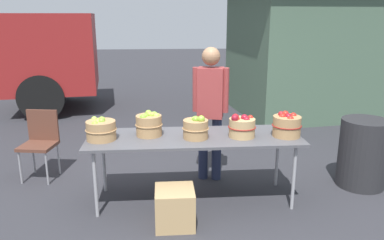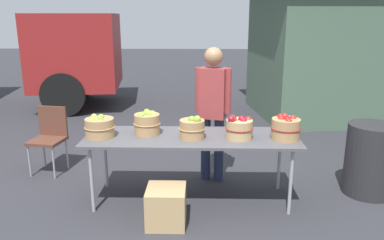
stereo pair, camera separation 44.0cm
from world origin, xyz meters
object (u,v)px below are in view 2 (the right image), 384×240
apple_basket_red_1 (286,128)px  folding_chair (49,134)px  vendor_adult (213,104)px  market_table (191,140)px  apple_basket_green_0 (100,127)px  apple_basket_green_2 (192,128)px  apple_basket_green_1 (147,123)px  produce_crate (166,206)px  trash_barrel (370,160)px  apple_basket_red_0 (239,128)px

apple_basket_red_1 → folding_chair: 3.03m
apple_basket_red_1 → vendor_adult: (-0.75, 0.64, 0.10)m
market_table → apple_basket_green_0: size_ratio=7.04×
apple_basket_green_2 → apple_basket_green_0: bearing=178.3°
apple_basket_green_1 → apple_basket_red_1: apple_basket_green_1 is taller
market_table → vendor_adult: 0.67m
market_table → apple_basket_red_1: apple_basket_red_1 is taller
apple_basket_red_1 → produce_crate: size_ratio=0.83×
apple_basket_red_1 → trash_barrel: apple_basket_red_1 is taller
folding_chair → produce_crate: (1.65, -1.32, -0.32)m
apple_basket_green_2 → folding_chair: 2.11m
folding_chair → apple_basket_red_0: bearing=-10.0°
apple_basket_red_0 → apple_basket_red_1: apple_basket_red_1 is taller
apple_basket_green_2 → vendor_adult: size_ratio=0.17×
market_table → folding_chair: folding_chair is taller
market_table → apple_basket_green_1: 0.52m
apple_basket_green_2 → trash_barrel: apple_basket_green_2 is taller
apple_basket_green_2 → trash_barrel: size_ratio=0.34×
apple_basket_green_1 → apple_basket_red_0: apple_basket_green_1 is taller
trash_barrel → produce_crate: (-2.29, -0.75, -0.22)m
market_table → apple_basket_red_0: bearing=-6.5°
trash_barrel → produce_crate: 2.42m
apple_basket_green_0 → folding_chair: (-0.90, 0.83, -0.35)m
apple_basket_green_2 → folding_chair: bearing=155.5°
trash_barrel → produce_crate: trash_barrel is taller
folding_chair → trash_barrel: folding_chair is taller
apple_basket_green_0 → produce_crate: (0.75, -0.49, -0.67)m
vendor_adult → apple_basket_green_0: bearing=39.8°
apple_basket_green_0 → vendor_adult: bearing=26.3°
apple_basket_red_0 → vendor_adult: bearing=112.7°
apple_basket_red_1 → apple_basket_green_2: bearing=179.9°
produce_crate → folding_chair: bearing=141.2°
apple_basket_red_0 → market_table: bearing=173.5°
apple_basket_red_0 → produce_crate: size_ratio=0.78×
vendor_adult → folding_chair: vendor_adult is taller
apple_basket_green_0 → apple_basket_green_2: apple_basket_green_2 is taller
apple_basket_red_1 → produce_crate: bearing=-159.5°
apple_basket_green_1 → apple_basket_green_2: bearing=-15.0°
apple_basket_red_1 → vendor_adult: vendor_adult is taller
trash_barrel → produce_crate: bearing=-161.8°
apple_basket_green_1 → vendor_adult: 0.89m
market_table → folding_chair: 2.05m
apple_basket_red_0 → apple_basket_red_1: 0.49m
market_table → folding_chair: bearing=157.1°
apple_basket_green_1 → apple_basket_red_0: size_ratio=1.00×
apple_basket_green_0 → apple_basket_red_0: 1.49m
apple_basket_green_1 → produce_crate: bearing=-67.2°
folding_chair → produce_crate: bearing=-29.1°
apple_basket_green_1 → apple_basket_green_0: bearing=-168.2°
apple_basket_red_0 → produce_crate: (-0.74, -0.47, -0.67)m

